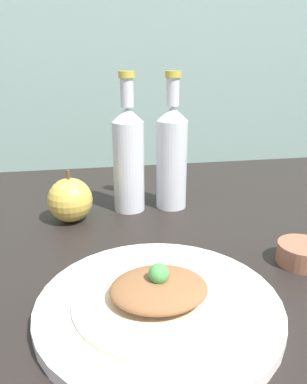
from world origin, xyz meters
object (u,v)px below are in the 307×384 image
(cider_bottle_left, at_px, (128,157))
(cider_bottle_right, at_px, (172,155))
(plate, at_px, (159,304))
(plated_food, at_px, (159,292))
(apple, at_px, (70,200))
(dipping_bowl, at_px, (302,254))

(cider_bottle_left, height_order, cider_bottle_right, same)
(plate, height_order, plated_food, plated_food)
(plate, distance_m, cider_bottle_right, 0.36)
(plated_food, relative_size, cider_bottle_left, 0.77)
(apple, relative_size, dipping_bowl, 1.36)
(plate, distance_m, dipping_bowl, 0.24)
(plated_food, distance_m, cider_bottle_left, 0.34)
(plate, relative_size, cider_bottle_left, 1.10)
(plated_food, distance_m, cider_bottle_right, 0.36)
(plated_food, xyz_separation_m, cider_bottle_left, (0.00, 0.33, 0.08))
(plated_food, bearing_deg, dipping_bowl, 17.68)
(apple, bearing_deg, plate, -69.52)
(plated_food, xyz_separation_m, apple, (-0.11, 0.30, 0.01))
(cider_bottle_left, bearing_deg, dipping_bowl, -48.79)
(plate, relative_size, dipping_bowl, 4.06)
(dipping_bowl, bearing_deg, plate, -162.32)
(cider_bottle_left, distance_m, cider_bottle_right, 0.09)
(plate, height_order, cider_bottle_right, cider_bottle_right)
(plate, bearing_deg, cider_bottle_right, 74.69)
(plated_food, xyz_separation_m, dipping_bowl, (0.23, 0.07, -0.01))
(cider_bottle_right, height_order, apple, cider_bottle_right)
(cider_bottle_left, relative_size, dipping_bowl, 3.69)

